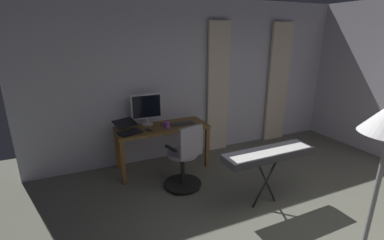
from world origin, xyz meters
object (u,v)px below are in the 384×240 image
(desk, at_px, (162,132))
(computer_keyboard, at_px, (183,124))
(laptop, at_px, (128,129))
(cell_phone_by_monitor, at_px, (163,125))
(mug_tea, at_px, (167,125))
(piano_keyboard, at_px, (269,155))
(office_chair, at_px, (185,159))
(cell_phone_face_up, at_px, (149,130))
(computer_mouse, at_px, (120,127))
(computer_monitor, at_px, (147,108))

(desk, xyz_separation_m, computer_keyboard, (-0.35, 0.04, 0.11))
(laptop, height_order, cell_phone_by_monitor, laptop)
(desk, bearing_deg, mug_tea, 114.06)
(laptop, xyz_separation_m, piano_keyboard, (-1.47, 1.48, -0.08))
(desk, height_order, piano_keyboard, piano_keyboard)
(office_chair, relative_size, mug_tea, 7.37)
(cell_phone_face_up, bearing_deg, piano_keyboard, 107.15)
(office_chair, relative_size, piano_keyboard, 0.81)
(office_chair, xyz_separation_m, laptop, (0.66, -0.68, 0.33))
(laptop, relative_size, piano_keyboard, 0.37)
(laptop, bearing_deg, computer_mouse, -91.98)
(laptop, bearing_deg, office_chair, 113.50)
(piano_keyboard, bearing_deg, cell_phone_face_up, -51.94)
(desk, distance_m, cell_phone_by_monitor, 0.12)
(computer_mouse, bearing_deg, office_chair, 129.08)
(computer_monitor, relative_size, cell_phone_by_monitor, 3.59)
(office_chair, xyz_separation_m, piano_keyboard, (-0.81, 0.81, 0.26))
(cell_phone_face_up, bearing_deg, computer_monitor, -122.28)
(desk, relative_size, cell_phone_by_monitor, 10.27)
(mug_tea, bearing_deg, office_chair, 94.81)
(computer_keyboard, xyz_separation_m, piano_keyboard, (-0.57, 1.50, -0.03))
(mug_tea, bearing_deg, cell_phone_by_monitor, -83.86)
(computer_keyboard, relative_size, mug_tea, 2.95)
(office_chair, bearing_deg, computer_monitor, 92.77)
(computer_keyboard, height_order, cell_phone_by_monitor, computer_keyboard)
(cell_phone_by_monitor, xyz_separation_m, piano_keyboard, (-0.88, 1.59, -0.03))
(computer_monitor, xyz_separation_m, cell_phone_face_up, (0.05, 0.29, -0.29))
(computer_monitor, xyz_separation_m, mug_tea, (-0.24, 0.30, -0.24))
(computer_keyboard, distance_m, computer_mouse, 1.01)
(office_chair, xyz_separation_m, mug_tea, (0.05, -0.63, 0.33))
(computer_monitor, relative_size, piano_keyboard, 0.42)
(computer_monitor, xyz_separation_m, cell_phone_by_monitor, (-0.22, 0.14, -0.29))
(cell_phone_by_monitor, bearing_deg, computer_mouse, -0.71)
(office_chair, distance_m, computer_monitor, 1.12)
(computer_keyboard, bearing_deg, cell_phone_by_monitor, -16.02)
(desk, bearing_deg, cell_phone_by_monitor, -125.21)
(desk, height_order, computer_monitor, computer_monitor)
(computer_keyboard, xyz_separation_m, computer_mouse, (0.98, -0.22, 0.01))
(cell_phone_by_monitor, bearing_deg, laptop, 20.37)
(computer_keyboard, bearing_deg, computer_monitor, -23.06)
(cell_phone_face_up, bearing_deg, mug_tea, 157.05)
(computer_mouse, height_order, cell_phone_face_up, computer_mouse)
(computer_monitor, bearing_deg, mug_tea, 129.04)
(computer_keyboard, distance_m, mug_tea, 0.31)
(computer_monitor, distance_m, cell_phone_by_monitor, 0.39)
(mug_tea, relative_size, piano_keyboard, 0.11)
(office_chair, relative_size, computer_monitor, 1.93)
(computer_monitor, bearing_deg, piano_keyboard, 122.60)
(office_chair, distance_m, cell_phone_by_monitor, 0.84)
(computer_monitor, relative_size, computer_mouse, 5.17)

